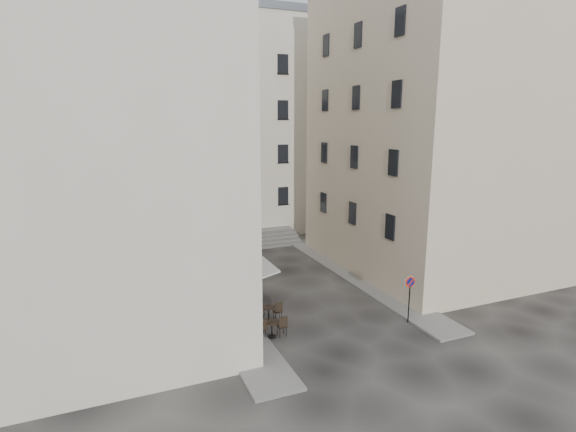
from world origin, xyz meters
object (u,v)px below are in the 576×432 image
bistro_table_a (271,327)px  no_parking_sign (410,290)px  bistro_table_b (268,312)px  pedestrian (248,274)px

bistro_table_a → no_parking_sign: bearing=-9.5°
bistro_table_a → bistro_table_b: (0.45, 1.65, -0.02)m
no_parking_sign → bistro_table_b: (-6.27, 2.77, -1.21)m
bistro_table_b → pedestrian: 4.45m
bistro_table_a → pedestrian: bearing=82.1°
bistro_table_b → pedestrian: (0.38, 4.40, 0.50)m
bistro_table_b → bistro_table_a: bearing=-105.3°
bistro_table_b → pedestrian: size_ratio=0.67×
bistro_table_a → bistro_table_b: bistro_table_a is taller
no_parking_sign → bistro_table_a: (-6.72, 1.12, -1.18)m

